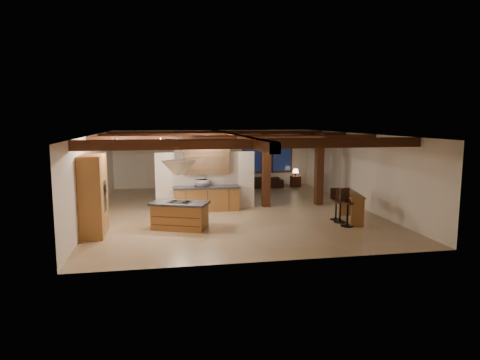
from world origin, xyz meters
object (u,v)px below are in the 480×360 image
object	(u,v)px
dining_table	(222,191)
sofa	(264,182)
kitchen_island	(180,215)
bar_counter	(351,202)

from	to	relation	value
dining_table	sofa	xyz separation A→B (m)	(2.52, 2.60, -0.05)
kitchen_island	dining_table	world-z (taller)	kitchen_island
sofa	dining_table	bearing A→B (deg)	50.94
kitchen_island	dining_table	distance (m)	5.43
bar_counter	dining_table	bearing A→B (deg)	126.69
kitchen_island	sofa	size ratio (longest dim) A/B	1.02
dining_table	bar_counter	distance (m)	6.25
kitchen_island	bar_counter	xyz separation A→B (m)	(5.78, 0.02, 0.21)
dining_table	sofa	bearing A→B (deg)	21.80
dining_table	sofa	size ratio (longest dim) A/B	0.97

